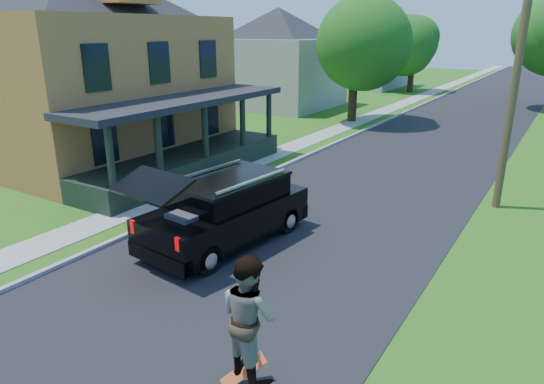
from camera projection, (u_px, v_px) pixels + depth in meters
The scene contains 14 objects.
ground at pixel (236, 277), 11.62m from camera, with size 140.00×140.00×0.00m, color #276514.
street at pixel (443, 134), 27.67m from camera, with size 8.00×120.00×0.02m, color black.
curb at pixel (375, 126), 29.71m from camera, with size 0.15×120.00×0.12m, color gray.
sidewalk at pixel (352, 124), 30.49m from camera, with size 1.30×120.00×0.03m, color gray.
front_walk at pixel (142, 165), 21.23m from camera, with size 6.50×1.20×0.03m, color gray.
main_house at pixel (79, 47), 21.32m from camera, with size 15.56×15.56×10.10m.
neighbor_house_mid at pixel (278, 50), 36.35m from camera, with size 12.78×12.78×8.30m.
neighbor_house_far at pixel (360, 44), 49.19m from camera, with size 12.78×12.78×8.30m.
black_suv at pixel (226, 211), 13.23m from camera, with size 2.58×5.54×2.50m.
skateboarder at pixel (249, 316), 7.50m from camera, with size 1.20×1.07×2.06m.
skateboard at pixel (244, 372), 8.08m from camera, with size 0.63×0.64×0.54m.
tree_left_mid at pixel (356, 30), 29.65m from camera, with size 6.12×5.90×8.67m.
tree_left_far at pixel (414, 38), 44.50m from camera, with size 6.48×6.16×7.62m.
utility_pole_near at pixel (519, 58), 14.73m from camera, with size 1.57×0.25×9.34m.
Camera 1 is at (6.26, -8.30, 5.65)m, focal length 32.00 mm.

